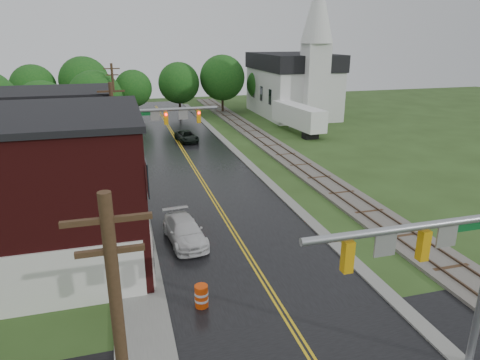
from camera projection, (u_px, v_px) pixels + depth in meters
name	position (u px, v px, depth m)	size (l,w,h in m)	color
main_road	(195.00, 169.00, 40.39)	(10.00, 90.00, 0.02)	black
curb_right	(236.00, 152.00, 46.34)	(0.80, 70.00, 0.12)	gray
sidewalk_left	(129.00, 193.00, 34.23)	(2.40, 50.00, 0.12)	gray
brick_building	(5.00, 194.00, 22.17)	(14.30, 10.30, 8.30)	#440E0E
yellow_house	(61.00, 155.00, 32.89)	(8.00, 7.00, 6.40)	tan
darkred_building	(83.00, 141.00, 41.67)	(7.00, 6.00, 4.40)	#3F0F0C
church	(295.00, 78.00, 65.33)	(10.40, 18.40, 20.00)	silver
railroad	(276.00, 148.00, 47.50)	(3.20, 80.00, 0.30)	#59544C
traffic_signal_near	(440.00, 257.00, 14.17)	(7.34, 0.30, 7.20)	gray
traffic_signal_far	(157.00, 125.00, 35.17)	(7.34, 0.43, 7.20)	gray
utility_pole_b	(116.00, 145.00, 29.84)	(1.80, 0.28, 9.00)	#382616
utility_pole_c	(115.00, 101.00, 49.90)	(1.80, 0.28, 9.00)	#382616
tree_left_c	(45.00, 111.00, 44.40)	(6.00, 6.00, 7.65)	black
tree_left_e	(97.00, 99.00, 51.07)	(6.40, 6.40, 8.16)	black
suv_dark	(187.00, 137.00, 50.64)	(2.06, 4.46, 1.24)	black
pickup_white	(185.00, 231.00, 25.88)	(1.99, 4.89, 1.42)	silver
semi_trailer	(298.00, 116.00, 55.25)	(3.28, 10.88, 3.48)	black
construction_barrel	(201.00, 296.00, 19.67)	(0.62, 0.62, 1.11)	#E7420A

